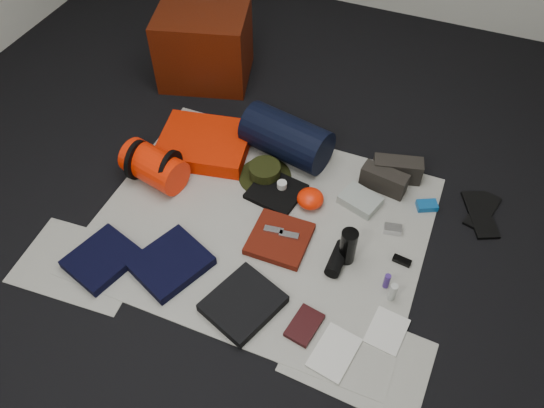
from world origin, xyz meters
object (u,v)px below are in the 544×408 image
at_px(paperback_book, 304,325).
at_px(water_bottle, 348,246).
at_px(stuff_sack, 154,166).
at_px(compact_camera, 393,229).
at_px(navy_duffel, 286,138).
at_px(sleeping_pad, 205,144).
at_px(red_cabinet, 204,46).

bearing_deg(paperback_book, water_bottle, 91.42).
bearing_deg(stuff_sack, compact_camera, 6.03).
bearing_deg(water_bottle, compact_camera, 56.11).
bearing_deg(water_bottle, navy_duffel, 133.24).
distance_m(sleeping_pad, navy_duffel, 0.47).
relative_size(water_bottle, paperback_book, 1.14).
bearing_deg(paperback_book, sleeping_pad, 147.29).
relative_size(navy_duffel, water_bottle, 2.41).
distance_m(navy_duffel, paperback_book, 1.08).
relative_size(stuff_sack, compact_camera, 3.86).
relative_size(stuff_sack, navy_duffel, 0.70).
distance_m(sleeping_pad, stuff_sack, 0.34).
bearing_deg(compact_camera, paperback_book, -120.46).
bearing_deg(sleeping_pad, paperback_book, -42.58).
bearing_deg(navy_duffel, sleeping_pad, -150.55).
xyz_separation_m(water_bottle, compact_camera, (0.16, 0.25, -0.08)).
xyz_separation_m(stuff_sack, compact_camera, (1.26, 0.13, -0.08)).
bearing_deg(navy_duffel, stuff_sack, -130.28).
distance_m(compact_camera, paperback_book, 0.69).
distance_m(red_cabinet, paperback_book, 1.90).
relative_size(sleeping_pad, compact_camera, 5.70).
bearing_deg(sleeping_pad, compact_camera, -8.71).
height_order(red_cabinet, stuff_sack, red_cabinet).
bearing_deg(paperback_book, red_cabinet, 139.43).
height_order(sleeping_pad, paperback_book, sleeping_pad).
xyz_separation_m(stuff_sack, navy_duffel, (0.57, 0.44, 0.03)).
height_order(sleeping_pad, compact_camera, sleeping_pad).
distance_m(red_cabinet, stuff_sack, 0.96).
bearing_deg(red_cabinet, water_bottle, -55.36).
distance_m(navy_duffel, water_bottle, 0.76).
distance_m(stuff_sack, navy_duffel, 0.73).
height_order(navy_duffel, water_bottle, navy_duffel).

